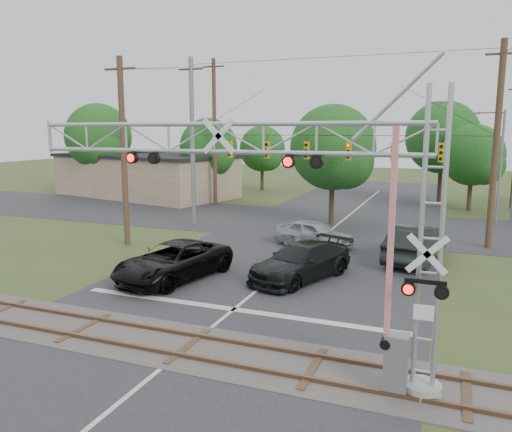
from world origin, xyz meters
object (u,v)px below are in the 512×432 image
at_px(traffic_signal_span, 342,146).
at_px(pickup_black, 173,261).
at_px(car_dark, 301,261).
at_px(streetlight, 498,161).
at_px(crossing_gantry, 291,201).
at_px(commercial_building, 146,175).
at_px(sedan_silver, 314,234).

height_order(traffic_signal_span, pickup_black, traffic_signal_span).
bearing_deg(car_dark, streetlight, 84.68).
height_order(car_dark, streetlight, streetlight).
relative_size(crossing_gantry, commercial_building, 0.61).
height_order(pickup_black, commercial_building, commercial_building).
distance_m(crossing_gantry, streetlight, 27.20).
xyz_separation_m(crossing_gantry, sedan_silver, (-3.25, 14.95, -4.04)).
height_order(crossing_gantry, traffic_signal_span, traffic_signal_span).
relative_size(crossing_gantry, car_dark, 2.15).
height_order(crossing_gantry, car_dark, crossing_gantry).
xyz_separation_m(pickup_black, car_dark, (5.35, 2.10, -0.02)).
relative_size(car_dark, sedan_silver, 1.23).
bearing_deg(crossing_gantry, traffic_signal_span, 97.72).
bearing_deg(sedan_silver, traffic_signal_span, 1.65).
distance_m(traffic_signal_span, commercial_building, 25.98).
bearing_deg(car_dark, traffic_signal_span, 113.68).
distance_m(traffic_signal_span, sedan_silver, 6.03).
bearing_deg(car_dark, pickup_black, -136.76).
relative_size(traffic_signal_span, streetlight, 2.41).
bearing_deg(traffic_signal_span, sedan_silver, -102.59).
distance_m(car_dark, streetlight, 20.25).
xyz_separation_m(pickup_black, commercial_building, (-17.57, 24.19, 1.30)).
bearing_deg(crossing_gantry, commercial_building, 129.29).
relative_size(crossing_gantry, sedan_silver, 2.65).
bearing_deg(pickup_black, sedan_silver, 75.23).
xyz_separation_m(crossing_gantry, pickup_black, (-7.52, 6.48, -3.99)).
relative_size(pickup_black, commercial_building, 0.30).
height_order(crossing_gantry, streetlight, streetlight).
bearing_deg(car_dark, commercial_building, 157.87).
distance_m(crossing_gantry, traffic_signal_span, 18.55).
relative_size(crossing_gantry, traffic_signal_span, 0.63).
height_order(pickup_black, streetlight, streetlight).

